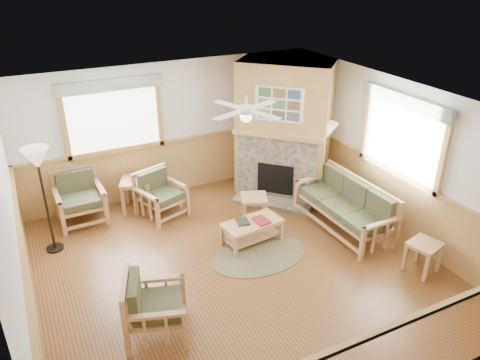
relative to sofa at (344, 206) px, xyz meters
name	(u,v)px	position (x,y,z in m)	size (l,w,h in m)	color
floor	(237,267)	(-2.22, -0.20, -0.46)	(6.00, 6.00, 0.01)	brown
ceiling	(236,103)	(-2.22, -0.20, 2.25)	(6.00, 6.00, 0.01)	white
wall_back	(171,130)	(-2.22, 2.80, 0.90)	(6.00, 0.02, 2.70)	silver
wall_front	(374,321)	(-2.22, -3.20, 0.90)	(6.00, 0.02, 2.70)	silver
wall_left	(16,242)	(-5.22, -0.20, 0.90)	(0.02, 6.00, 2.70)	silver
wall_right	(392,156)	(0.78, -0.20, 0.90)	(0.02, 6.00, 2.70)	silver
wainscot	(237,238)	(-2.22, -0.20, 0.10)	(6.00, 6.00, 1.10)	#AA8145
fireplace	(284,128)	(-0.17, 1.85, 0.90)	(2.20, 2.20, 2.70)	#AA8145
window_back	(108,77)	(-3.32, 2.76, 2.08)	(1.90, 0.16, 1.50)	white
window_right	(410,93)	(0.74, -0.40, 2.08)	(0.16, 1.90, 1.50)	white
ceiling_fan	(246,98)	(-1.92, 0.10, 2.21)	(1.24, 1.24, 0.36)	white
sofa	(344,206)	(0.00, 0.00, 0.00)	(0.80, 1.96, 0.90)	tan
armchair_back_left	(80,199)	(-4.18, 2.35, 0.02)	(0.83, 0.83, 0.93)	tan
armchair_back_right	(161,195)	(-2.78, 1.92, -0.02)	(0.76, 0.76, 0.85)	tan
armchair_left	(156,306)	(-3.79, -1.02, -0.01)	(0.78, 0.78, 0.87)	tan
coffee_table	(252,232)	(-1.68, 0.32, -0.25)	(1.01, 0.51, 0.41)	tan
end_table_chairs	(137,194)	(-3.13, 2.35, -0.14)	(0.56, 0.54, 0.63)	tan
end_table_sofa	(422,257)	(0.33, -1.58, -0.20)	(0.45, 0.44, 0.51)	tan
footstool	(254,206)	(-1.24, 1.09, -0.24)	(0.48, 0.48, 0.42)	tan
braided_rug	(258,255)	(-1.77, -0.09, -0.44)	(1.66, 1.66, 0.01)	brown
floor_lamp_left	(45,201)	(-4.77, 1.61, 0.48)	(0.42, 0.42, 1.85)	black
floor_lamp_right	(325,162)	(0.33, 1.07, 0.37)	(0.37, 0.37, 1.63)	black
book_red	(261,220)	(-1.53, 0.27, -0.01)	(0.22, 0.30, 0.03)	maroon
book_dark	(242,221)	(-1.83, 0.39, -0.02)	(0.20, 0.27, 0.03)	black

